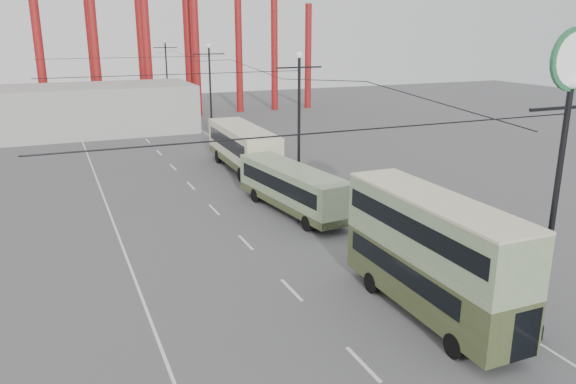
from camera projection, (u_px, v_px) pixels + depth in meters
name	position (u px, v px, depth m)	size (l,w,h in m)	color
ground	(359.00, 330.00, 20.78)	(160.00, 160.00, 0.00)	#545457
road_markings	(201.00, 194.00, 37.85)	(12.52, 120.00, 0.01)	silver
lamp_post_near	(566.00, 121.00, 18.04)	(3.20, 0.44, 10.80)	black
lamp_post_mid	(299.00, 123.00, 37.48)	(3.20, 0.44, 9.32)	black
lamp_post_far	(210.00, 91.00, 56.91)	(3.20, 0.44, 9.32)	black
lamp_post_distant	(167.00, 75.00, 76.34)	(3.20, 0.44, 9.32)	black
fairground_shed	(87.00, 110.00, 59.34)	(22.00, 10.00, 5.00)	#A1A19C
double_decker_bus	(432.00, 251.00, 21.16)	(2.27, 8.88, 4.76)	#384022
single_decker_green	(293.00, 187.00, 33.68)	(3.47, 10.01, 2.77)	gray
single_decker_cream	(243.00, 146.00, 43.81)	(2.99, 10.90, 3.37)	beige
pedestrian	(299.00, 206.00, 32.23)	(0.67, 0.44, 1.84)	black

